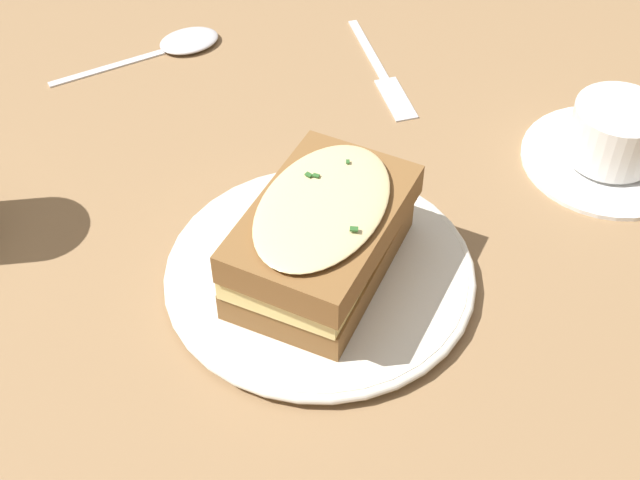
% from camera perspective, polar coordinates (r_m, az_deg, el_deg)
% --- Properties ---
extents(ground_plane, '(2.40, 2.40, 0.00)m').
position_cam_1_polar(ground_plane, '(0.69, 2.32, -2.25)').
color(ground_plane, olive).
extents(dinner_plate, '(0.24, 0.24, 0.01)m').
position_cam_1_polar(dinner_plate, '(0.69, 0.00, -2.18)').
color(dinner_plate, silver).
rests_on(dinner_plate, ground_plane).
extents(sandwich, '(0.14, 0.18, 0.08)m').
position_cam_1_polar(sandwich, '(0.65, 0.07, 0.22)').
color(sandwich, brown).
rests_on(sandwich, dinner_plate).
extents(teacup_with_saucer, '(0.15, 0.15, 0.06)m').
position_cam_1_polar(teacup_with_saucer, '(0.82, 18.30, 6.00)').
color(teacup_with_saucer, white).
rests_on(teacup_with_saucer, ground_plane).
extents(fork, '(0.08, 0.17, 0.00)m').
position_cam_1_polar(fork, '(0.89, 4.18, 10.26)').
color(fork, silver).
rests_on(fork, ground_plane).
extents(spoon, '(0.16, 0.13, 0.01)m').
position_cam_1_polar(spoon, '(0.94, -8.93, 12.32)').
color(spoon, silver).
rests_on(spoon, ground_plane).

